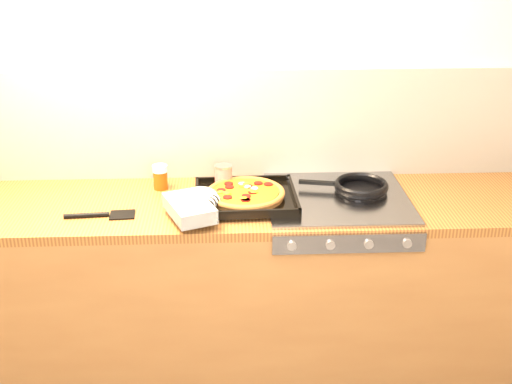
{
  "coord_description": "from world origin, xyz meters",
  "views": [
    {
      "loc": [
        -0.01,
        -1.39,
        2.02
      ],
      "look_at": [
        0.1,
        1.08,
        0.95
      ],
      "focal_mm": 45.0,
      "sensor_mm": 36.0,
      "label": 1
    }
  ],
  "objects_px": {
    "juice_glass": "(160,177)",
    "frying_pan": "(360,187)",
    "tomato_can": "(224,177)",
    "pizza_on_tray": "(230,197)"
  },
  "relations": [
    {
      "from": "juice_glass",
      "to": "frying_pan",
      "type": "bearing_deg",
      "value": -6.93
    },
    {
      "from": "tomato_can",
      "to": "juice_glass",
      "type": "height_order",
      "value": "tomato_can"
    },
    {
      "from": "pizza_on_tray",
      "to": "tomato_can",
      "type": "distance_m",
      "value": 0.2
    },
    {
      "from": "frying_pan",
      "to": "juice_glass",
      "type": "bearing_deg",
      "value": 173.07
    },
    {
      "from": "frying_pan",
      "to": "tomato_can",
      "type": "height_order",
      "value": "tomato_can"
    },
    {
      "from": "tomato_can",
      "to": "frying_pan",
      "type": "bearing_deg",
      "value": -8.65
    },
    {
      "from": "tomato_can",
      "to": "juice_glass",
      "type": "relative_size",
      "value": 1.02
    },
    {
      "from": "pizza_on_tray",
      "to": "frying_pan",
      "type": "bearing_deg",
      "value": 10.62
    },
    {
      "from": "frying_pan",
      "to": "juice_glass",
      "type": "distance_m",
      "value": 0.88
    },
    {
      "from": "pizza_on_tray",
      "to": "tomato_can",
      "type": "relative_size",
      "value": 4.97
    }
  ]
}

